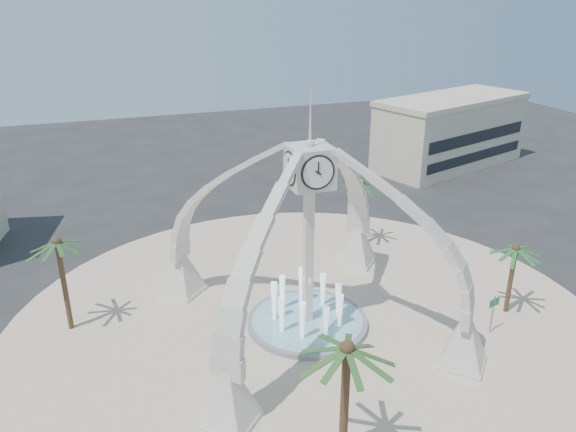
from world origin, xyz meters
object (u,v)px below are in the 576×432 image
object	(u,v)px
palm_west	(57,244)
palm_north	(362,184)
clock_tower	(309,236)
street_sign	(494,307)
palm_east	(516,249)
fountain	(307,321)
palm_south	(347,350)

from	to	relation	value
palm_west	palm_north	world-z (taller)	palm_west
clock_tower	palm_west	xyz separation A→B (m)	(-14.84, 4.82, -0.29)
clock_tower	street_sign	size ratio (longest dim) A/B	6.60
palm_east	street_sign	bearing A→B (deg)	-146.89
clock_tower	fountain	size ratio (longest dim) A/B	2.24
street_sign	palm_north	bearing A→B (deg)	84.43
palm_south	palm_north	bearing A→B (deg)	61.87
palm_south	fountain	bearing A→B (deg)	76.65
clock_tower	palm_west	world-z (taller)	clock_tower
fountain	palm_east	xyz separation A→B (m)	(13.59, -3.09, 4.51)
fountain	clock_tower	bearing A→B (deg)	-90.00
clock_tower	palm_east	distance (m)	14.04
palm_east	palm_west	xyz separation A→B (m)	(-28.43, 7.91, 1.40)
palm_west	street_sign	xyz separation A→B (m)	(25.71, -9.68, -4.25)
palm_east	fountain	bearing A→B (deg)	167.18
street_sign	palm_south	bearing A→B (deg)	-167.81
palm_west	street_sign	size ratio (longest dim) A/B	2.57
palm_north	street_sign	distance (m)	15.59
palm_east	palm_north	xyz separation A→B (m)	(-4.79, 13.23, 0.84)
fountain	palm_west	distance (m)	16.68
fountain	palm_south	xyz separation A→B (m)	(-2.70, -11.37, 6.04)
palm_east	palm_north	distance (m)	14.09
palm_east	palm_west	size ratio (longest dim) A/B	0.79
palm_east	street_sign	distance (m)	4.32
fountain	palm_south	world-z (taller)	palm_south
palm_north	street_sign	bearing A→B (deg)	-82.14
palm_east	palm_west	world-z (taller)	palm_west
palm_east	clock_tower	bearing A→B (deg)	167.18
fountain	palm_east	distance (m)	14.65
clock_tower	palm_north	bearing A→B (deg)	49.04
clock_tower	palm_south	world-z (taller)	clock_tower
clock_tower	palm_north	xyz separation A→B (m)	(8.80, 10.14, -0.85)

